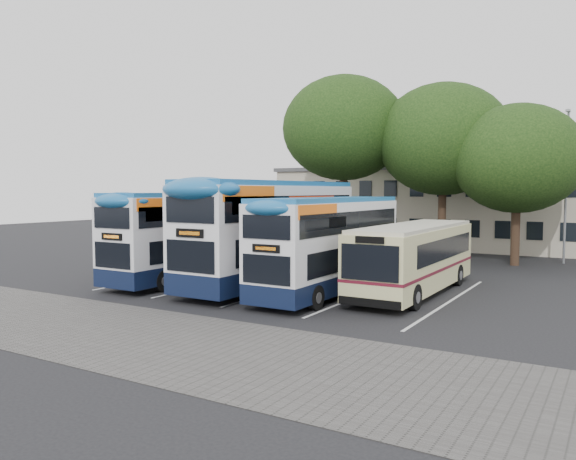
# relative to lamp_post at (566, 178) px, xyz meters

# --- Properties ---
(ground) EXTENTS (120.00, 120.00, 0.00)m
(ground) POSITION_rel_lamp_post_xyz_m (-6.00, -19.97, -5.08)
(ground) COLOR black
(ground) RESTS_ON ground
(paving_strip) EXTENTS (40.00, 6.00, 0.01)m
(paving_strip) POSITION_rel_lamp_post_xyz_m (-8.00, -24.97, -5.08)
(paving_strip) COLOR #595654
(paving_strip) RESTS_ON ground
(bay_lines) EXTENTS (14.12, 11.00, 0.01)m
(bay_lines) POSITION_rel_lamp_post_xyz_m (-9.75, -14.97, -5.08)
(bay_lines) COLOR silver
(bay_lines) RESTS_ON ground
(depot_building) EXTENTS (32.40, 8.40, 6.20)m
(depot_building) POSITION_rel_lamp_post_xyz_m (-6.00, 7.02, -1.93)
(depot_building) COLOR #BDAF98
(depot_building) RESTS_ON ground
(lamp_post) EXTENTS (0.25, 1.05, 9.06)m
(lamp_post) POSITION_rel_lamp_post_xyz_m (0.00, 0.00, 0.00)
(lamp_post) COLOR gray
(lamp_post) RESTS_ON ground
(tree_left) EXTENTS (8.22, 8.22, 12.00)m
(tree_left) POSITION_rel_lamp_post_xyz_m (-13.28, -2.42, 3.40)
(tree_left) COLOR black
(tree_left) RESTS_ON ground
(tree_mid) EXTENTS (8.28, 8.28, 11.07)m
(tree_mid) POSITION_rel_lamp_post_xyz_m (-6.93, -1.29, 2.45)
(tree_mid) COLOR black
(tree_mid) RESTS_ON ground
(tree_right) EXTENTS (7.37, 7.37, 9.31)m
(tree_right) POSITION_rel_lamp_post_xyz_m (-2.38, -2.28, 1.08)
(tree_right) COLOR black
(tree_right) RESTS_ON ground
(bus_dd_left) EXTENTS (2.46, 10.17, 4.24)m
(bus_dd_left) POSITION_rel_lamp_post_xyz_m (-14.96, -15.81, -2.75)
(bus_dd_left) COLOR #0E1733
(bus_dd_left) RESTS_ON ground
(bus_dd_mid) EXTENTS (2.77, 11.42, 4.76)m
(bus_dd_mid) POSITION_rel_lamp_post_xyz_m (-10.80, -15.18, -2.46)
(bus_dd_mid) COLOR #0E1733
(bus_dd_mid) RESTS_ON ground
(bus_dd_right) EXTENTS (2.35, 9.71, 4.05)m
(bus_dd_right) POSITION_rel_lamp_post_xyz_m (-7.57, -15.84, -2.86)
(bus_dd_right) COLOR #0E1733
(bus_dd_right) RESTS_ON ground
(bus_single) EXTENTS (2.48, 9.74, 2.90)m
(bus_single) POSITION_rel_lamp_post_xyz_m (-4.53, -13.89, -3.44)
(bus_single) COLOR beige
(bus_single) RESTS_ON ground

